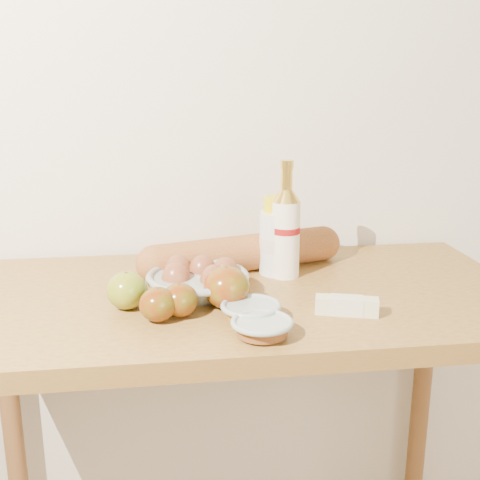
# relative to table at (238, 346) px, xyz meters

# --- Properties ---
(back_wall) EXTENTS (3.50, 0.02, 2.60)m
(back_wall) POSITION_rel_table_xyz_m (0.00, 0.33, 0.52)
(back_wall) COLOR silver
(back_wall) RESTS_ON ground
(table) EXTENTS (1.20, 0.60, 0.90)m
(table) POSITION_rel_table_xyz_m (0.00, 0.00, 0.00)
(table) COLOR #A67935
(table) RESTS_ON ground
(bourbon_bottle) EXTENTS (0.07, 0.07, 0.26)m
(bourbon_bottle) POSITION_rel_table_xyz_m (0.12, 0.09, 0.23)
(bourbon_bottle) COLOR white
(bourbon_bottle) RESTS_ON table
(cream_bottle) EXTENTS (0.11, 0.11, 0.18)m
(cream_bottle) POSITION_rel_table_xyz_m (0.11, 0.11, 0.20)
(cream_bottle) COLOR white
(cream_bottle) RESTS_ON table
(egg_bowl) EXTENTS (0.27, 0.27, 0.07)m
(egg_bowl) POSITION_rel_table_xyz_m (-0.08, -0.01, 0.15)
(egg_bowl) COLOR gray
(egg_bowl) RESTS_ON table
(baguette) EXTENTS (0.51, 0.21, 0.08)m
(baguette) POSITION_rel_table_xyz_m (0.03, 0.14, 0.17)
(baguette) COLOR #AE6A35
(baguette) RESTS_ON table
(apple_yellowgreen) EXTENTS (0.09, 0.09, 0.07)m
(apple_yellowgreen) POSITION_rel_table_xyz_m (-0.22, -0.06, 0.16)
(apple_yellowgreen) COLOR olive
(apple_yellowgreen) RESTS_ON table
(apple_redgreen_front) EXTENTS (0.08, 0.08, 0.06)m
(apple_redgreen_front) POSITION_rel_table_xyz_m (-0.13, -0.12, 0.16)
(apple_redgreen_front) COLOR #880707
(apple_redgreen_front) RESTS_ON table
(apple_redgreen_right) EXTENTS (0.10, 0.10, 0.08)m
(apple_redgreen_right) POSITION_rel_table_xyz_m (-0.03, -0.08, 0.16)
(apple_redgreen_right) COLOR #970809
(apple_redgreen_right) RESTS_ON table
(sugar_bowl) EXTENTS (0.14, 0.14, 0.03)m
(sugar_bowl) POSITION_rel_table_xyz_m (0.01, -0.22, 0.14)
(sugar_bowl) COLOR #99A7A1
(sugar_bowl) RESTS_ON table
(syrup_bowl) EXTENTS (0.11, 0.11, 0.03)m
(syrup_bowl) POSITION_rel_table_xyz_m (0.00, -0.15, 0.14)
(syrup_bowl) COLOR #94A29E
(syrup_bowl) RESTS_ON table
(butter_stick) EXTENTS (0.12, 0.07, 0.03)m
(butter_stick) POSITION_rel_table_xyz_m (0.19, -0.15, 0.14)
(butter_stick) COLOR beige
(butter_stick) RESTS_ON table
(apple_extra) EXTENTS (0.08, 0.08, 0.06)m
(apple_extra) POSITION_rel_table_xyz_m (-0.17, -0.13, 0.16)
(apple_extra) COLOR #880707
(apple_extra) RESTS_ON table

